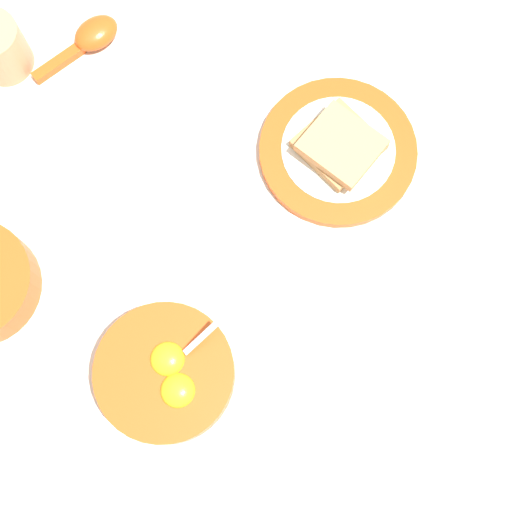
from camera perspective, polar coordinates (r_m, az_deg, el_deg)
name	(u,v)px	position (r m, az deg, el deg)	size (l,w,h in m)	color
ground_plane	(138,183)	(0.96, -9.41, 5.76)	(3.00, 3.00, 0.00)	silver
egg_bowl	(166,373)	(0.87, -7.24, -9.29)	(0.17, 0.17, 0.08)	#DB5119
toast_plate	(338,151)	(0.96, 6.56, 8.34)	(0.21, 0.21, 0.02)	#DB5119
toast_sandwich	(340,145)	(0.94, 6.75, 8.81)	(0.12, 0.12, 0.03)	tan
soup_spoon	(90,38)	(1.05, -13.11, 16.65)	(0.14, 0.09, 0.03)	#DB5119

